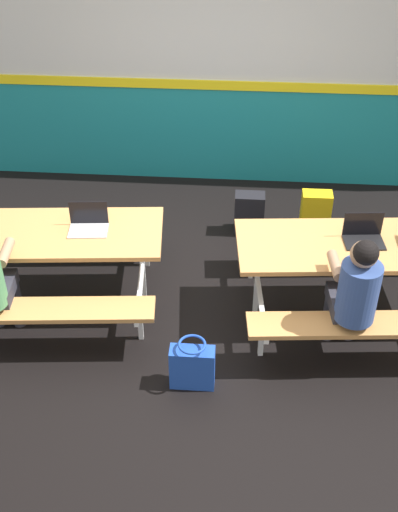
{
  "coord_description": "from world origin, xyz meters",
  "views": [
    {
      "loc": [
        0.33,
        -4.4,
        3.73
      ],
      "look_at": [
        0.0,
        -0.09,
        0.55
      ],
      "focal_mm": 44.9,
      "sensor_mm": 36.0,
      "label": 1
    }
  ],
  "objects": [
    {
      "name": "ground_plane",
      "position": [
        0.0,
        0.0,
        -0.01
      ],
      "size": [
        10.0,
        10.0,
        0.02
      ],
      "primitive_type": "cube",
      "color": "black"
    },
    {
      "name": "accent_backdrop",
      "position": [
        0.0,
        2.26,
        1.25
      ],
      "size": [
        8.0,
        0.14,
        2.6
      ],
      "color": "teal",
      "rests_on": "ground"
    },
    {
      "name": "picnic_table_left",
      "position": [
        -1.21,
        -0.1,
        0.57
      ],
      "size": [
        1.86,
        1.7,
        0.74
      ],
      "color": "tan",
      "rests_on": "ground"
    },
    {
      "name": "picnic_table_right",
      "position": [
        1.21,
        -0.08,
        0.57
      ],
      "size": [
        1.86,
        1.7,
        0.74
      ],
      "color": "tan",
      "rests_on": "ground"
    },
    {
      "name": "student_further",
      "position": [
        1.21,
        -0.64,
        0.71
      ],
      "size": [
        0.39,
        0.53,
        1.21
      ],
      "color": "#2D2D38",
      "rests_on": "ground"
    },
    {
      "name": "laptop_silver",
      "position": [
        -0.93,
        -0.03,
        0.79
      ],
      "size": [
        0.34,
        0.25,
        0.22
      ],
      "color": "silver",
      "rests_on": "picnic_table_left"
    },
    {
      "name": "laptop_dark",
      "position": [
        1.34,
        -0.03,
        0.79
      ],
      "size": [
        0.34,
        0.25,
        0.22
      ],
      "color": "black",
      "rests_on": "picnic_table_right"
    },
    {
      "name": "backpack_dark",
      "position": [
        0.42,
        1.14,
        0.22
      ],
      "size": [
        0.3,
        0.22,
        0.44
      ],
      "color": "black",
      "rests_on": "ground"
    },
    {
      "name": "tote_bag_bright",
      "position": [
        0.02,
        -1.01,
        0.19
      ],
      "size": [
        0.34,
        0.21,
        0.43
      ],
      "color": "#1E47B2",
      "rests_on": "ground"
    },
    {
      "name": "satchel_spare",
      "position": [
        1.1,
        1.21,
        0.22
      ],
      "size": [
        0.3,
        0.22,
        0.44
      ],
      "color": "yellow",
      "rests_on": "ground"
    }
  ]
}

